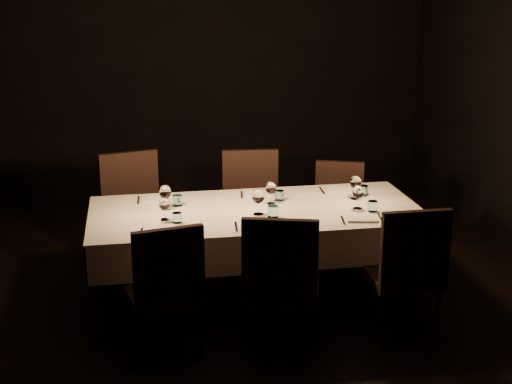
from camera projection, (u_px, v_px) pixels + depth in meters
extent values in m
cube|color=black|center=(256.00, 301.00, 5.66)|extent=(5.00, 6.00, 0.01)
cube|color=black|center=(209.00, 66.00, 8.05)|extent=(5.00, 0.01, 3.00)
cube|color=black|center=(413.00, 275.00, 2.40)|extent=(5.00, 0.01, 3.00)
cube|color=black|center=(256.00, 213.00, 5.45)|extent=(2.40, 1.00, 0.04)
cylinder|color=black|center=(109.00, 292.00, 4.97)|extent=(0.07, 0.07, 0.71)
cylinder|color=black|center=(111.00, 249.00, 5.76)|extent=(0.07, 0.07, 0.71)
cylinder|color=black|center=(412.00, 270.00, 5.35)|extent=(0.07, 0.07, 0.71)
cylinder|color=black|center=(375.00, 232.00, 6.14)|extent=(0.07, 0.07, 0.71)
cube|color=beige|center=(256.00, 210.00, 5.44)|extent=(2.52, 1.12, 0.01)
cube|color=beige|center=(244.00, 206.00, 6.00)|extent=(2.52, 0.01, 0.28)
cube|color=beige|center=(270.00, 254.00, 4.96)|extent=(2.52, 0.01, 0.28)
cube|color=beige|center=(410.00, 219.00, 5.69)|extent=(0.01, 1.12, 0.28)
cube|color=beige|center=(89.00, 238.00, 5.27)|extent=(0.01, 1.12, 0.28)
cylinder|color=black|center=(183.00, 309.00, 5.07)|extent=(0.04, 0.04, 0.40)
cylinder|color=black|center=(199.00, 332.00, 4.73)|extent=(0.04, 0.04, 0.40)
cylinder|color=black|center=(130.00, 318.00, 4.93)|extent=(0.04, 0.04, 0.40)
cylinder|color=black|center=(143.00, 343.00, 4.60)|extent=(0.04, 0.04, 0.40)
cube|color=black|center=(163.00, 294.00, 4.77)|extent=(0.54, 0.54, 0.06)
cube|color=black|center=(169.00, 266.00, 4.51)|extent=(0.46, 0.14, 0.50)
cube|color=silver|center=(160.00, 231.00, 4.95)|extent=(0.22, 0.16, 0.02)
cube|color=silver|center=(141.00, 233.00, 4.93)|extent=(0.04, 0.19, 0.01)
cube|color=silver|center=(179.00, 230.00, 4.97)|extent=(0.03, 0.19, 0.01)
cylinder|color=#BBE8F2|center=(177.00, 218.00, 5.13)|extent=(0.07, 0.07, 0.07)
cylinder|color=white|center=(165.00, 219.00, 5.20)|extent=(0.06, 0.06, 0.00)
cylinder|color=white|center=(165.00, 214.00, 5.19)|extent=(0.01, 0.01, 0.08)
ellipsoid|color=white|center=(164.00, 204.00, 5.17)|extent=(0.08, 0.08, 0.09)
cylinder|color=black|center=(312.00, 309.00, 5.04)|extent=(0.04, 0.04, 0.42)
cylinder|color=black|center=(310.00, 336.00, 4.65)|extent=(0.04, 0.04, 0.42)
cylinder|color=black|center=(255.00, 306.00, 5.08)|extent=(0.04, 0.04, 0.42)
cylinder|color=black|center=(248.00, 333.00, 4.69)|extent=(0.04, 0.04, 0.42)
cube|color=black|center=(282.00, 288.00, 4.80)|extent=(0.60, 0.60, 0.06)
cube|color=black|center=(280.00, 259.00, 4.51)|extent=(0.48, 0.18, 0.53)
cube|color=silver|center=(257.00, 225.00, 5.07)|extent=(0.25, 0.18, 0.02)
cube|color=silver|center=(236.00, 227.00, 5.04)|extent=(0.04, 0.22, 0.01)
cube|color=silver|center=(278.00, 224.00, 5.09)|extent=(0.03, 0.22, 0.01)
cylinder|color=#BBE8F2|center=(273.00, 211.00, 5.25)|extent=(0.08, 0.08, 0.08)
cylinder|color=white|center=(258.00, 214.00, 5.32)|extent=(0.07, 0.07, 0.00)
cylinder|color=white|center=(258.00, 208.00, 5.31)|extent=(0.01, 0.01, 0.09)
ellipsoid|color=white|center=(258.00, 196.00, 5.28)|extent=(0.10, 0.10, 0.11)
cylinder|color=black|center=(415.00, 293.00, 5.30)|extent=(0.04, 0.04, 0.42)
cylinder|color=black|center=(437.00, 317.00, 4.92)|extent=(0.04, 0.04, 0.42)
cylinder|color=black|center=(364.00, 297.00, 5.23)|extent=(0.04, 0.04, 0.42)
cylinder|color=black|center=(382.00, 322.00, 4.86)|extent=(0.04, 0.04, 0.42)
cube|color=black|center=(401.00, 276.00, 5.01)|extent=(0.48, 0.48, 0.06)
cube|color=black|center=(415.00, 248.00, 4.73)|extent=(0.48, 0.05, 0.52)
cube|color=silver|center=(362.00, 219.00, 5.20)|extent=(0.25, 0.18, 0.02)
cube|color=silver|center=(343.00, 221.00, 5.18)|extent=(0.05, 0.20, 0.01)
cube|color=silver|center=(380.00, 218.00, 5.22)|extent=(0.05, 0.20, 0.01)
cylinder|color=#BBE8F2|center=(373.00, 206.00, 5.38)|extent=(0.07, 0.07, 0.08)
cylinder|color=white|center=(357.00, 208.00, 5.45)|extent=(0.07, 0.07, 0.00)
cylinder|color=white|center=(358.00, 203.00, 5.44)|extent=(0.01, 0.01, 0.09)
ellipsoid|color=white|center=(358.00, 192.00, 5.42)|extent=(0.09, 0.09, 0.10)
cylinder|color=black|center=(121.00, 265.00, 5.79)|extent=(0.04, 0.04, 0.44)
cylinder|color=black|center=(109.00, 248.00, 6.16)|extent=(0.04, 0.04, 0.44)
cylinder|color=black|center=(170.00, 257.00, 5.95)|extent=(0.04, 0.04, 0.44)
cylinder|color=black|center=(156.00, 241.00, 6.32)|extent=(0.04, 0.04, 0.44)
cube|color=black|center=(138.00, 224.00, 5.99)|extent=(0.61, 0.61, 0.07)
cube|color=black|center=(129.00, 183.00, 6.09)|extent=(0.50, 0.17, 0.54)
cube|color=silver|center=(157.00, 199.00, 5.67)|extent=(0.24, 0.16, 0.02)
cube|color=silver|center=(138.00, 200.00, 5.65)|extent=(0.03, 0.21, 0.01)
cube|color=silver|center=(176.00, 198.00, 5.70)|extent=(0.02, 0.21, 0.01)
cylinder|color=#BBE8F2|center=(177.00, 200.00, 5.51)|extent=(0.08, 0.08, 0.08)
cylinder|color=white|center=(166.00, 209.00, 5.43)|extent=(0.07, 0.07, 0.00)
cylinder|color=white|center=(166.00, 203.00, 5.42)|extent=(0.01, 0.01, 0.09)
ellipsoid|color=white|center=(165.00, 192.00, 5.40)|extent=(0.09, 0.09, 0.11)
cylinder|color=black|center=(230.00, 255.00, 6.02)|extent=(0.04, 0.04, 0.43)
cylinder|color=black|center=(228.00, 238.00, 6.41)|extent=(0.04, 0.04, 0.43)
cylinder|color=black|center=(278.00, 253.00, 6.05)|extent=(0.04, 0.04, 0.43)
cylinder|color=black|center=(273.00, 237.00, 6.44)|extent=(0.04, 0.04, 0.43)
cube|color=black|center=(252.00, 219.00, 6.16)|extent=(0.53, 0.53, 0.06)
cube|color=black|center=(250.00, 179.00, 6.28)|extent=(0.49, 0.09, 0.53)
cube|color=silver|center=(258.00, 193.00, 5.81)|extent=(0.23, 0.16, 0.02)
cube|color=silver|center=(242.00, 195.00, 5.79)|extent=(0.04, 0.20, 0.01)
cube|color=silver|center=(275.00, 193.00, 5.83)|extent=(0.04, 0.20, 0.01)
cylinder|color=#BBE8F2|center=(280.00, 195.00, 5.65)|extent=(0.07, 0.07, 0.08)
cylinder|color=white|center=(271.00, 203.00, 5.57)|extent=(0.07, 0.07, 0.00)
cylinder|color=white|center=(271.00, 198.00, 5.56)|extent=(0.01, 0.01, 0.08)
ellipsoid|color=white|center=(271.00, 188.00, 5.54)|extent=(0.09, 0.09, 0.10)
cylinder|color=black|center=(315.00, 249.00, 6.21)|extent=(0.04, 0.04, 0.37)
cylinder|color=black|center=(319.00, 235.00, 6.54)|extent=(0.04, 0.04, 0.37)
cylinder|color=black|center=(355.00, 252.00, 6.16)|extent=(0.04, 0.04, 0.37)
cylinder|color=black|center=(357.00, 238.00, 6.49)|extent=(0.04, 0.04, 0.37)
cube|color=black|center=(337.00, 221.00, 6.29)|extent=(0.55, 0.55, 0.06)
cube|color=black|center=(339.00, 187.00, 6.39)|extent=(0.42, 0.19, 0.47)
cube|color=silver|center=(339.00, 189.00, 5.92)|extent=(0.24, 0.16, 0.02)
cube|color=silver|center=(322.00, 191.00, 5.90)|extent=(0.03, 0.21, 0.01)
cube|color=silver|center=(356.00, 189.00, 5.95)|extent=(0.03, 0.21, 0.01)
cylinder|color=#BBE8F2|center=(363.00, 191.00, 5.77)|extent=(0.08, 0.08, 0.08)
cylinder|color=white|center=(355.00, 199.00, 5.69)|extent=(0.07, 0.07, 0.00)
cylinder|color=white|center=(355.00, 193.00, 5.68)|extent=(0.01, 0.01, 0.09)
ellipsoid|color=white|center=(356.00, 182.00, 5.65)|extent=(0.09, 0.09, 0.11)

